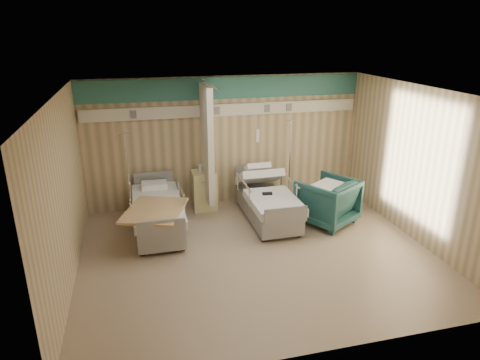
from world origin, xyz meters
name	(u,v)px	position (x,y,z in m)	size (l,w,h in m)	color
ground	(257,254)	(0.00, 0.00, 0.00)	(6.00, 5.00, 0.00)	gray
room_walls	(252,147)	(-0.03, 0.25, 1.86)	(6.04, 5.04, 2.82)	tan
bed_right	(267,206)	(0.60, 1.30, 0.32)	(1.00, 2.16, 0.63)	white
bed_left	(158,217)	(-1.60, 1.30, 0.32)	(1.00, 2.16, 0.63)	white
bedside_cabinet	(204,190)	(-0.55, 2.20, 0.42)	(0.50, 0.48, 0.85)	beige
visitor_armchair	(327,201)	(1.72, 0.89, 0.46)	(0.99, 1.02, 0.93)	#1C4745
waffle_blanket	(331,178)	(1.74, 0.86, 0.97)	(0.66, 0.59, 0.07)	white
iv_stand_right	(289,184)	(1.41, 2.26, 0.38)	(0.33, 0.33, 1.85)	silver
iv_stand_left	(130,199)	(-2.11, 2.23, 0.37)	(0.32, 0.32, 1.79)	silver
call_remote	(267,194)	(0.53, 1.13, 0.65)	(0.19, 0.08, 0.04)	black
tan_blanket	(155,210)	(-1.67, 0.84, 0.65)	(0.97, 1.22, 0.04)	tan
toiletry_bag	(209,168)	(-0.42, 2.24, 0.90)	(0.20, 0.12, 0.11)	black
white_cup	(201,168)	(-0.61, 2.22, 0.92)	(0.10, 0.10, 0.14)	white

